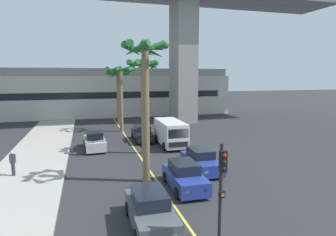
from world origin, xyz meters
name	(u,v)px	position (x,y,z in m)	size (l,w,h in m)	color
sidewalk_left	(14,198)	(-8.00, 16.00, 0.07)	(4.80, 80.00, 0.15)	#ADA89E
lane_stripe_center	(136,151)	(0.00, 24.00, 0.00)	(0.14, 56.00, 0.01)	#DBCC4C
pier_building_backdrop	(110,92)	(0.00, 48.62, 3.77)	(39.30, 8.04, 7.66)	beige
car_queue_front	(201,161)	(3.39, 17.54, 0.72)	(1.88, 4.12, 1.56)	navy
car_queue_second	(142,134)	(1.31, 27.85, 0.72)	(1.87, 4.12, 1.56)	black
car_queue_third	(95,141)	(-3.44, 25.72, 0.72)	(1.96, 4.16, 1.56)	#B7BABF
car_queue_fourth	(150,210)	(-1.58, 11.32, 0.72)	(1.87, 4.12, 1.56)	#4C5156
car_queue_fifth	(184,176)	(1.27, 14.95, 0.72)	(1.90, 4.13, 1.56)	navy
delivery_van	(170,132)	(3.43, 25.05, 1.29)	(2.25, 5.29, 2.36)	white
traffic_light_median_near	(221,185)	(0.38, 8.52, 2.71)	(0.24, 0.37, 4.20)	black
palm_tree_near_median	(120,79)	(-0.09, 33.46, 6.09)	(3.66, 3.71, 7.65)	brown
palm_tree_mid_median	(143,75)	(0.52, 23.20, 6.56)	(2.83, 2.80, 7.92)	brown
palm_tree_far_median	(118,84)	(0.21, 38.72, 5.47)	(3.01, 3.22, 7.23)	brown
palm_tree_farthest_median	(145,73)	(-0.63, 16.70, 6.72)	(2.86, 2.86, 8.64)	brown
pedestrian_mid_block	(13,163)	(-8.74, 19.67, 1.00)	(0.34, 0.22, 1.62)	#2D2D38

